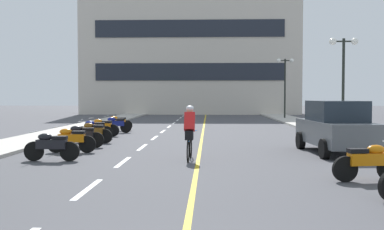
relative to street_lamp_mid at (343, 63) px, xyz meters
The scene contains 29 objects.
ground_plane 8.32m from the street_lamp_mid, behind, with size 140.00×140.00×0.00m, color #47474C.
curb_left 15.56m from the street_lamp_mid, 164.67° to the left, with size 2.40×72.00×0.12m, color #B7B2A8.
curb_right 5.39m from the street_lamp_mid, 92.86° to the left, with size 2.40×72.00×0.12m, color #B7B2A8.
lane_dash_1 17.26m from the street_lamp_mid, 123.88° to the right, with size 0.14×2.20×0.01m, color silver.
lane_dash_2 14.20m from the street_lamp_mid, 133.23° to the right, with size 0.14×2.20×0.01m, color silver.
lane_dash_3 11.74m from the street_lamp_mid, 147.46° to the right, with size 0.14×2.20×0.01m, color silver.
lane_dash_4 10.29m from the street_lamp_mid, 168.00° to the right, with size 0.14×2.20×0.01m, color silver.
lane_dash_5 10.29m from the street_lamp_mid, 167.98° to the left, with size 0.14×2.20×0.01m, color silver.
lane_dash_6 11.74m from the street_lamp_mid, 147.44° to the left, with size 0.14×2.20×0.01m, color silver.
lane_dash_7 14.21m from the street_lamp_mid, 133.22° to the left, with size 0.14×2.20×0.01m, color silver.
lane_dash_8 17.26m from the street_lamp_mid, 123.88° to the left, with size 0.14×2.20×0.01m, color silver.
lane_dash_9 20.64m from the street_lamp_mid, 117.57° to the left, with size 0.14×2.20×0.01m, color silver.
lane_dash_10 24.20m from the street_lamp_mid, 113.13° to the left, with size 0.14×2.20×0.01m, color silver.
lane_dash_11 27.89m from the street_lamp_mid, 109.88° to the left, with size 0.14×2.20×0.01m, color silver.
centre_line_yellow 8.98m from the street_lamp_mid, 150.76° to the left, with size 0.12×66.00×0.01m, color gold.
office_building 30.22m from the street_lamp_mid, 107.28° to the left, with size 23.77×7.34×15.17m.
street_lamp_mid is the anchor object (origin of this frame).
street_lamp_far 16.00m from the street_lamp_mid, 91.12° to the left, with size 1.46×0.36×5.08m.
parked_car_near 8.48m from the street_lamp_mid, 107.66° to the right, with size 2.16×4.31×1.82m.
motorcycle_2 13.65m from the street_lamp_mid, 103.63° to the right, with size 1.69×0.61×0.92m.
motorcycle_3 15.59m from the street_lamp_mid, 139.58° to the right, with size 1.70×0.60×0.92m.
motorcycle_4 14.38m from the street_lamp_mid, 145.96° to the right, with size 1.70×0.60×0.92m.
motorcycle_5 13.68m from the street_lamp_mid, 151.60° to the right, with size 1.70×0.60×0.92m.
motorcycle_6 12.94m from the street_lamp_mid, 158.94° to the right, with size 1.69×0.62×0.92m.
motorcycle_7 12.81m from the street_lamp_mid, 167.04° to the right, with size 1.68×0.65×0.92m.
motorcycle_8 12.55m from the street_lamp_mid, behind, with size 1.70×0.60×0.92m.
motorcycle_9 12.28m from the street_lamp_mid, behind, with size 1.67×0.71×0.92m.
motorcycle_10 12.65m from the street_lamp_mid, 169.49° to the left, with size 1.65×0.77×0.92m.
cyclist_rider 12.41m from the street_lamp_mid, 127.82° to the right, with size 0.42×1.77×1.71m.
Camera 1 is at (0.58, -3.63, 1.98)m, focal length 43.01 mm.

